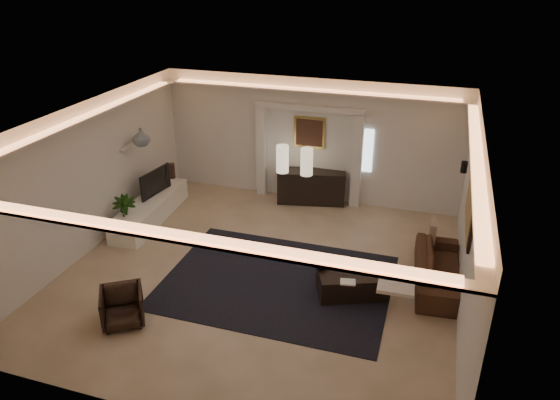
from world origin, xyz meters
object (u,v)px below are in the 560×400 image
(sofa, at_px, (439,269))
(coffee_table, at_px, (352,284))
(console, at_px, (311,187))
(armchair, at_px, (122,307))

(sofa, xyz_separation_m, coffee_table, (-1.41, -0.77, -0.09))
(console, relative_size, sofa, 0.78)
(console, xyz_separation_m, coffee_table, (1.61, -3.39, -0.20))
(coffee_table, distance_m, armchair, 3.83)
(console, relative_size, armchair, 2.39)
(console, bearing_deg, armchair, -119.97)
(sofa, bearing_deg, console, 44.46)
(console, xyz_separation_m, armchair, (-1.73, -5.27, -0.10))
(console, height_order, coffee_table, console)
(console, xyz_separation_m, sofa, (3.02, -2.62, -0.10))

